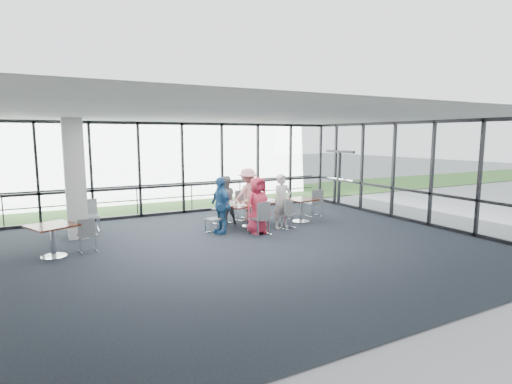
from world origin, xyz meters
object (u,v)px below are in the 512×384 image
chair_spare_la (87,235)px  structural_column (75,179)px  main_table (251,206)px  chair_main_fr (241,206)px  diner_end (221,205)px  chair_main_nl (261,218)px  diner_far_right (248,195)px  chair_spare_lb (91,216)px  diner_far_left (225,200)px  chair_main_nr (287,215)px  chair_spare_r (313,203)px  diner_near_right (282,201)px  side_table_right (301,203)px  chair_main_fl (221,209)px  side_table_left (52,230)px  chair_main_end (215,219)px  diner_near_left (258,206)px

chair_spare_la → structural_column: bearing=85.5°
main_table → chair_main_fr: chair_main_fr is taller
diner_end → chair_main_nl: bearing=45.5°
main_table → diner_far_right: diner_far_right is taller
chair_main_nl → chair_spare_lb: size_ratio=1.04×
diner_far_left → chair_main_nr: 1.98m
diner_far_left → chair_spare_r: (3.15, -0.27, -0.30)m
chair_spare_r → chair_main_fr: bearing=170.7°
diner_near_right → chair_main_nl: (-0.94, -0.41, -0.34)m
diner_end → side_table_right: bearing=86.3°
chair_main_nl → chair_main_fl: (-0.41, 1.83, 0.00)m
side_table_left → chair_spare_la: chair_spare_la is taller
chair_main_fl → structural_column: bearing=-27.5°
chair_main_nr → chair_spare_r: chair_spare_r is taller
side_table_left → structural_column: bearing=69.0°
chair_main_nr → structural_column: bearing=143.7°
diner_far_right → chair_spare_la: size_ratio=2.09×
main_table → side_table_right: 1.71m
side_table_right → chair_main_nr: 1.06m
side_table_left → chair_main_nr: chair_main_nr is taller
diner_near_right → chair_main_end: (-2.01, 0.35, -0.40)m
structural_column → side_table_left: 2.02m
main_table → diner_end: (-1.14, -0.33, 0.18)m
side_table_right → chair_spare_lb: chair_spare_lb is taller
chair_main_end → chair_main_nr: bearing=67.7°
diner_far_right → chair_main_nl: diner_far_right is taller
chair_spare_la → chair_main_end: bearing=-3.5°
chair_main_end → chair_spare_la: 3.36m
side_table_right → chair_main_end: 3.01m
side_table_left → chair_spare_r: size_ratio=1.30×
chair_main_nr → diner_far_left: bearing=116.9°
structural_column → diner_end: 3.93m
chair_main_nr → chair_spare_lb: bearing=136.9°
chair_main_nl → side_table_left: bearing=166.3°
chair_main_fl → side_table_left: bearing=-7.6°
structural_column → side_table_right: size_ratio=3.47×
side_table_right → chair_spare_lb: 6.31m
side_table_left → diner_far_right: bearing=14.3°
diner_far_left → diner_near_right: bearing=126.4°
diner_far_right → chair_main_end: size_ratio=2.07×
chair_main_nl → chair_main_fr: size_ratio=1.00×
chair_main_end → chair_main_fl: bearing=137.7°
diner_near_left → diner_end: diner_near_left is taller
side_table_right → diner_end: diner_end is taller
diner_end → chair_spare_la: size_ratio=1.97×
chair_spare_r → chair_main_nr: bearing=-141.8°
diner_far_left → diner_far_right: 0.90m
side_table_left → chair_main_nl: chair_main_nl is taller
chair_spare_lb → chair_spare_r: (6.93, -1.24, 0.01)m
chair_spare_lb → diner_end: bearing=151.2°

